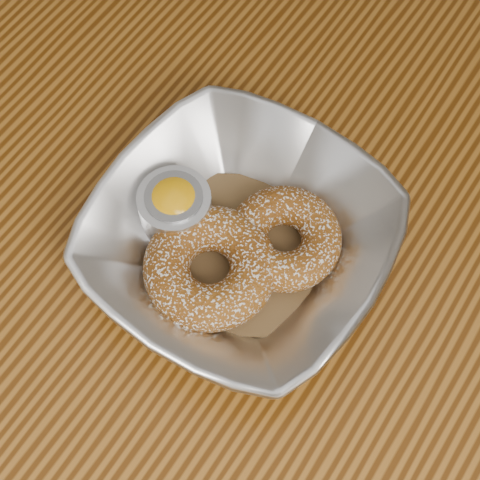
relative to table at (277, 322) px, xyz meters
The scene contains 7 objects.
ground_plane 0.65m from the table, ahead, with size 4.00×4.00×0.00m, color #565659.
table is the anchor object (origin of this frame).
serving_bowl 0.13m from the table, behind, with size 0.23×0.23×0.06m, color silver.
parchment 0.12m from the table, behind, with size 0.14×0.14×0.00m, color brown.
donut_back 0.13m from the table, 121.59° to the left, with size 0.09×0.09×0.03m, color brown.
donut_front 0.14m from the table, 146.00° to the right, with size 0.10×0.10×0.04m, color brown.
ramekin 0.17m from the table, behind, with size 0.06×0.06×0.05m.
Camera 1 is at (0.10, -0.21, 1.30)m, focal length 55.00 mm.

